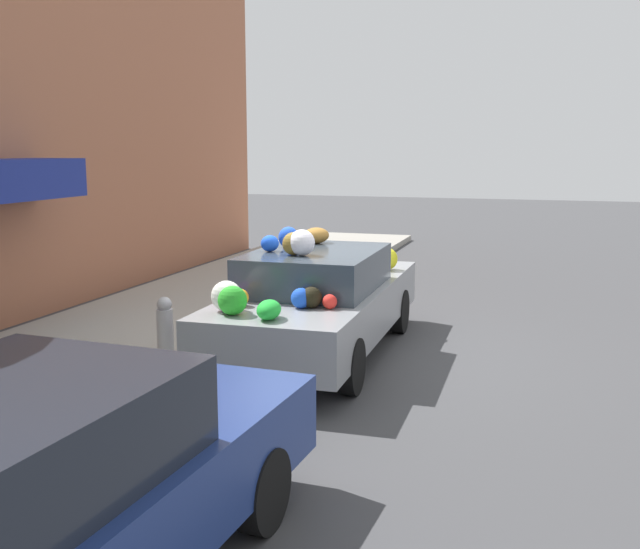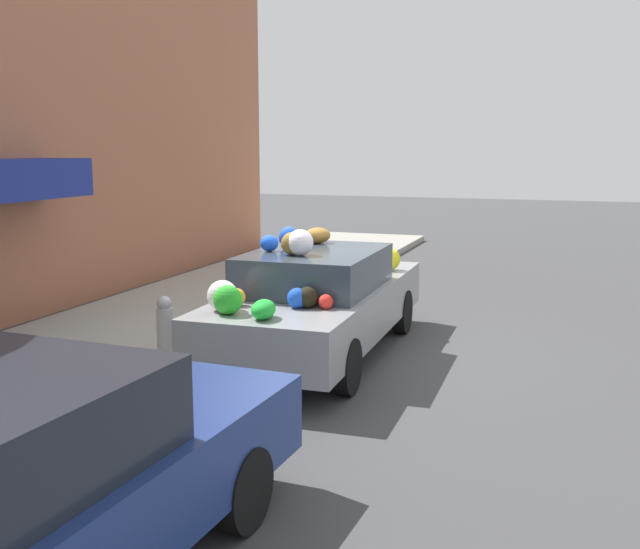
% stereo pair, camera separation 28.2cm
% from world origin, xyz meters
% --- Properties ---
extents(ground_plane, '(60.00, 60.00, 0.00)m').
position_xyz_m(ground_plane, '(0.00, 0.00, 0.00)').
color(ground_plane, '#424244').
extents(sidewalk_curb, '(24.00, 3.20, 0.14)m').
position_xyz_m(sidewalk_curb, '(0.00, 2.70, 0.07)').
color(sidewalk_curb, '#9E998E').
rests_on(sidewalk_curb, ground).
extents(fire_hydrant, '(0.20, 0.20, 0.70)m').
position_xyz_m(fire_hydrant, '(-1.02, 1.64, 0.49)').
color(fire_hydrant, '#B2B2B7').
rests_on(fire_hydrant, sidewalk_curb).
extents(art_car, '(4.57, 1.77, 1.67)m').
position_xyz_m(art_car, '(-0.05, 0.01, 0.73)').
color(art_car, gray).
rests_on(art_car, ground).
extents(parked_car_plain, '(4.53, 1.90, 1.40)m').
position_xyz_m(parked_car_plain, '(-5.75, -0.12, 0.72)').
color(parked_car_plain, navy).
rests_on(parked_car_plain, ground).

